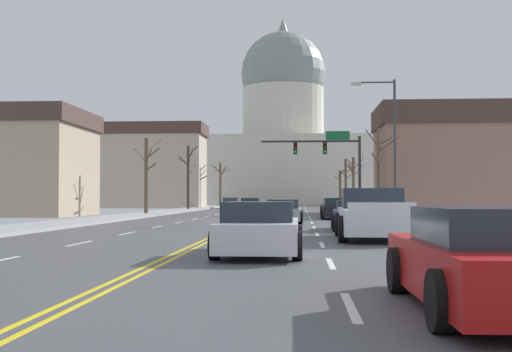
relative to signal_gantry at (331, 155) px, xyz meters
name	(u,v)px	position (x,y,z in m)	size (l,w,h in m)	color
ground	(250,220)	(-5.34, -14.36, -4.67)	(20.00, 180.00, 0.20)	#49494E
signal_gantry	(331,155)	(0.00, 0.00, 0.00)	(7.91, 0.41, 6.42)	#28282D
street_lamp_right	(389,135)	(2.53, -14.98, 0.10)	(2.48, 0.24, 7.80)	#333338
capitol_building	(283,140)	(-5.34, 61.01, 6.55)	(34.43, 20.32, 32.50)	beige
sedan_near_00	(334,207)	(0.04, -4.19, -4.11)	(2.01, 4.35, 1.25)	black
sedan_near_01	(338,209)	(-0.15, -11.55, -4.09)	(2.11, 4.32, 1.28)	black
sedan_near_02	(284,212)	(-3.29, -18.23, -4.13)	(2.01, 4.36, 1.21)	#9EA3A8
sedan_near_03	(357,216)	(-0.15, -25.16, -4.12)	(2.13, 4.28, 1.20)	navy
pickup_truck_near_04	(373,216)	(-0.11, -30.71, -3.97)	(2.44, 5.29, 1.63)	silver
sedan_near_05	(260,230)	(-3.40, -36.59, -4.11)	(2.00, 4.52, 1.24)	silver
sedan_near_06	(495,261)	(-0.13, -43.84, -4.11)	(2.14, 4.39, 1.23)	#B71414
sedan_oncoming_00	(250,205)	(-7.11, 9.17, -4.11)	(2.18, 4.62, 1.24)	#1E7247
sedan_oncoming_01	(231,203)	(-10.34, 22.07, -4.11)	(2.16, 4.43, 1.25)	silver
flank_building_00	(5,163)	(-23.34, -6.98, -0.92)	(11.52, 8.89, 7.47)	tan
flank_building_01	(147,166)	(-20.83, 25.65, 0.41)	(14.08, 6.58, 10.12)	#B2A38E
flank_building_02	(440,159)	(9.69, 5.72, -0.02)	(10.83, 9.02, 9.23)	#8C6656
bare_tree_00	(346,181)	(3.29, 30.26, -1.41)	(2.17, 1.72, 5.96)	#4C3D2D
bare_tree_01	(199,186)	(-14.17, 23.33, -2.06)	(2.07, 1.83, 4.95)	brown
bare_tree_02	(353,181)	(3.64, 23.10, -1.50)	(2.02, 2.02, 5.73)	brown
bare_tree_03	(188,175)	(-13.74, 13.31, -1.12)	(2.20, 3.14, 6.50)	#423328
bare_tree_04	(379,167)	(3.41, -3.00, -1.10)	(2.33, 2.53, 6.31)	brown
bare_tree_05	(220,183)	(-13.52, 38.35, -1.41)	(2.62, 1.54, 5.97)	brown
bare_tree_06	(340,186)	(3.07, 37.81, -1.93)	(2.15, 2.36, 5.63)	#4C3D2D
bare_tree_07	(147,173)	(-13.91, -3.72, -1.55)	(1.57, 3.17, 5.64)	brown
pedestrian_00	(388,200)	(3.38, -8.07, -3.56)	(0.35, 0.34, 1.78)	#33333D
pedestrian_01	(380,201)	(2.70, -9.38, -3.60)	(0.35, 0.34, 1.71)	#33333D
bicycle_parked	(391,211)	(2.94, -12.65, -4.21)	(0.12, 1.77, 0.85)	black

